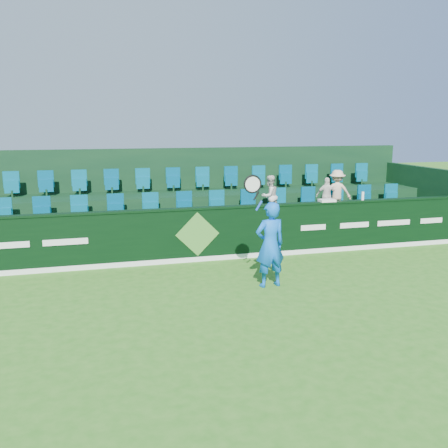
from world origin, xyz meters
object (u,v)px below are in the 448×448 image
object	(u,v)px
spectator_middle	(327,196)
drinks_bottle	(363,196)
tennis_player	(270,244)
spectator_right	(337,192)
spectator_left	(270,196)
towel	(327,200)

from	to	relation	value
spectator_middle	drinks_bottle	distance (m)	1.23
tennis_player	spectator_right	size ratio (longest dim) A/B	1.94
spectator_middle	spectator_right	bearing A→B (deg)	-164.84
spectator_right	spectator_left	bearing A→B (deg)	20.69
spectator_right	towel	world-z (taller)	spectator_right
tennis_player	towel	world-z (taller)	tennis_player
tennis_player	spectator_middle	bearing A→B (deg)	48.95
tennis_player	towel	distance (m)	3.43
spectator_middle	spectator_right	world-z (taller)	spectator_right
towel	tennis_player	bearing A→B (deg)	-136.31
tennis_player	drinks_bottle	size ratio (longest dim) A/B	10.91
spectator_left	towel	bearing A→B (deg)	113.08
spectator_left	spectator_middle	xyz separation A→B (m)	(1.75, 0.00, -0.05)
spectator_right	towel	xyz separation A→B (m)	(-0.87, -1.12, -0.05)
spectator_left	spectator_right	bearing A→B (deg)	156.37
spectator_left	drinks_bottle	bearing A→B (deg)	129.80
tennis_player	spectator_right	bearing A→B (deg)	46.19
spectator_middle	towel	world-z (taller)	spectator_middle
spectator_right	drinks_bottle	bearing A→B (deg)	119.91
towel	spectator_middle	bearing A→B (deg)	63.37
spectator_left	spectator_right	size ratio (longest dim) A/B	0.92
towel	drinks_bottle	bearing A→B (deg)	0.00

